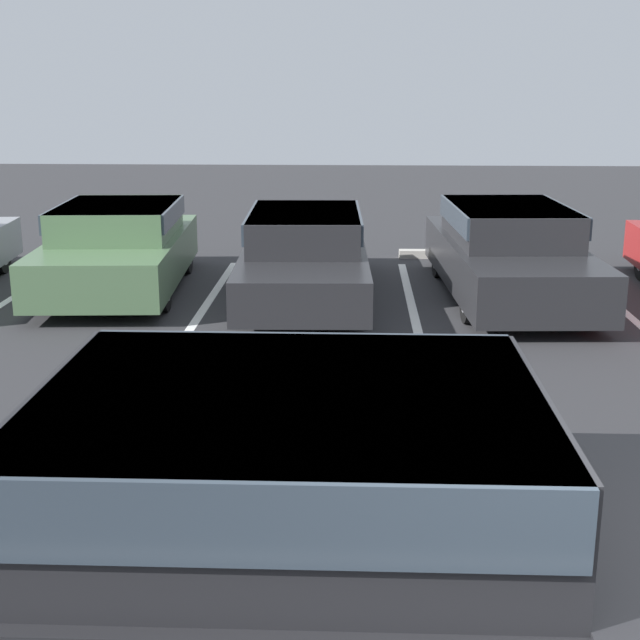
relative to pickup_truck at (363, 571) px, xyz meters
name	(u,v)px	position (x,y,z in m)	size (l,w,h in m)	color
stall_stripe_b	(19,293)	(-4.97, 8.90, -0.88)	(0.12, 4.70, 0.01)	white
stall_stripe_c	(213,295)	(-2.12, 8.90, -0.88)	(0.12, 4.70, 0.01)	white
stall_stripe_d	(410,297)	(0.74, 8.90, -0.88)	(0.12, 4.70, 0.01)	white
stall_stripe_e	(610,299)	(3.60, 8.90, -0.88)	(0.12, 4.70, 0.01)	white
pickup_truck	(363,571)	(0.00, 0.00, 0.00)	(6.18, 1.99, 1.75)	black
parked_sedan_b	(118,245)	(-3.53, 9.16, -0.20)	(2.08, 4.34, 1.27)	#4C6B47
parked_sedan_c	(305,252)	(-0.77, 8.88, -0.22)	(1.87, 4.84, 1.23)	#232326
parked_sedan_d	(508,250)	(2.13, 8.98, -0.19)	(2.00, 4.85, 1.31)	#232326
wheel_stop_curb	(453,254)	(1.66, 11.83, -0.81)	(1.87, 0.20, 0.14)	#B7B2A8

